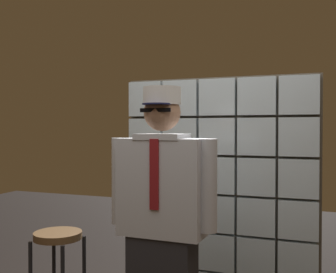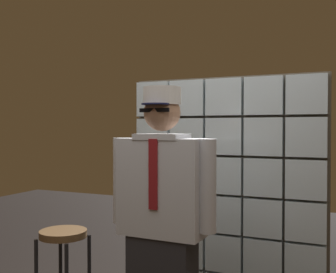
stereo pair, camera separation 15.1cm
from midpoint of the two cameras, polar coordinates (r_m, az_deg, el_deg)
The scene contains 3 objects.
glass_block_wall at distance 3.44m, azimuth 5.64°, elevation -7.95°, with size 1.61×0.10×1.93m.
standing_person at distance 2.57m, azimuth -2.53°, elevation -11.96°, with size 0.69×0.29×1.74m.
bar_stool at distance 3.18m, azimuth -16.35°, elevation -15.91°, with size 0.34×0.34×0.75m.
Camera 1 is at (0.81, -1.83, 1.49)m, focal length 44.06 mm.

